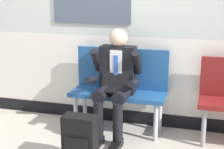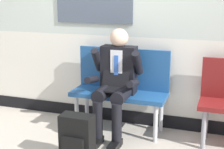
% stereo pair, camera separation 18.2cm
% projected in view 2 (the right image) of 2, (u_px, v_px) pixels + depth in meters
% --- Properties ---
extents(ground_plane, '(18.00, 18.00, 0.00)m').
position_uv_depth(ground_plane, '(107.00, 142.00, 3.80)').
color(ground_plane, '#B2A899').
extents(station_wall, '(6.24, 0.17, 3.11)m').
position_uv_depth(station_wall, '(126.00, 0.00, 4.06)').
color(station_wall, beige).
rests_on(station_wall, ground).
extents(bench_with_person, '(1.12, 0.42, 0.98)m').
position_uv_depth(bench_with_person, '(121.00, 84.00, 4.04)').
color(bench_with_person, navy).
rests_on(bench_with_person, ground).
extents(person_seated, '(0.57, 0.70, 1.24)m').
position_uv_depth(person_seated, '(115.00, 81.00, 3.83)').
color(person_seated, black).
rests_on(person_seated, ground).
extents(backpack, '(0.32, 0.22, 0.49)m').
position_uv_depth(backpack, '(77.00, 139.00, 3.31)').
color(backpack, black).
rests_on(backpack, ground).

